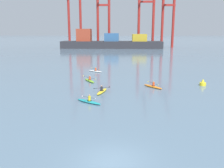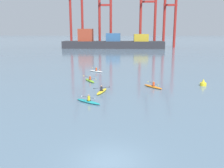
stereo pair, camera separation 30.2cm
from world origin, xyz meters
name	(u,v)px [view 1 (the left image)]	position (x,y,z in m)	size (l,w,h in m)	color
ground_plane	(112,162)	(0.00, 0.00, 0.00)	(800.00, 800.00, 0.00)	slate
container_barge	(110,42)	(-5.02, 98.31, 2.61)	(45.36, 8.27, 8.66)	#28282D
gantry_crane_west	(74,9)	(-23.64, 112.20, 18.44)	(7.12, 17.34, 36.13)	maroon
gantry_crane_west_mid	(103,13)	(-8.71, 107.03, 15.96)	(6.64, 16.57, 32.03)	maroon
gantry_crane_east_mid	(146,11)	(11.57, 105.62, 16.65)	(8.00, 16.44, 32.17)	maroon
gantry_crane_east	(168,13)	(21.67, 104.77, 15.69)	(6.23, 18.20, 30.20)	maroon
channel_buoy	(203,83)	(12.16, 21.43, 0.36)	(0.90, 0.90, 1.00)	yellow
kayak_white	(95,71)	(-4.60, 32.72, 0.17)	(3.09, 2.50, 0.99)	silver
kayak_teal	(89,101)	(-3.05, 12.15, 0.17)	(3.12, 2.46, 1.03)	teal
kayak_orange	(153,86)	(4.84, 19.85, 0.17)	(2.58, 3.04, 1.06)	orange
kayak_yellow	(102,91)	(-2.01, 16.79, 0.17)	(2.21, 3.44, 0.95)	yellow
kayak_lime	(90,80)	(-4.51, 23.66, 0.17)	(2.21, 3.25, 1.04)	#7ABC2D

